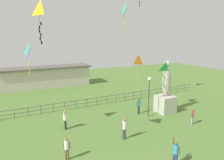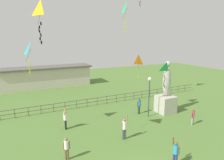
# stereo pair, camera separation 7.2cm
# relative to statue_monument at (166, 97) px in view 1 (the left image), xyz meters

# --- Properties ---
(statue_monument) EXTENTS (1.76, 1.76, 5.60)m
(statue_monument) POSITION_rel_statue_monument_xyz_m (0.00, 0.00, 0.00)
(statue_monument) COLOR #B2AD9E
(statue_monument) RESTS_ON ground_plane
(lamppost) EXTENTS (0.36, 0.36, 4.14)m
(lamppost) POSITION_rel_statue_monument_xyz_m (-2.39, -0.21, 1.33)
(lamppost) COLOR #38383D
(lamppost) RESTS_ON ground_plane
(person_0) EXTENTS (0.51, 0.32, 1.72)m
(person_0) POSITION_rel_statue_monument_xyz_m (-2.85, 0.86, -0.72)
(person_0) COLOR #3F4C47
(person_0) RESTS_ON ground_plane
(person_1) EXTENTS (0.47, 0.29, 1.59)m
(person_1) POSITION_rel_statue_monument_xyz_m (-11.69, -3.89, -0.79)
(person_1) COLOR brown
(person_1) RESTS_ON ground_plane
(person_2) EXTENTS (0.36, 0.52, 2.00)m
(person_2) POSITION_rel_statue_monument_xyz_m (-10.70, 0.67, -0.70)
(person_2) COLOR black
(person_2) RESTS_ON ground_plane
(person_3) EXTENTS (0.44, 0.28, 1.51)m
(person_3) POSITION_rel_statue_monument_xyz_m (0.16, -3.61, -0.84)
(person_3) COLOR #99999E
(person_3) RESTS_ON ground_plane
(person_4) EXTENTS (0.32, 0.49, 1.92)m
(person_4) POSITION_rel_statue_monument_xyz_m (-5.63, -7.51, -0.75)
(person_4) COLOR navy
(person_4) RESTS_ON ground_plane
(person_5) EXTENTS (0.53, 0.37, 2.04)m
(person_5) POSITION_rel_statue_monument_xyz_m (-6.90, -3.17, -0.68)
(person_5) COLOR #3F4C47
(person_5) RESTS_ON ground_plane
(kite_0) EXTENTS (0.79, 0.79, 2.49)m
(kite_0) POSITION_rel_statue_monument_xyz_m (-13.01, 0.95, 5.35)
(kite_0) COLOR #19B2B2
(kite_1) EXTENTS (0.92, 0.69, 2.70)m
(kite_1) POSITION_rel_statue_monument_xyz_m (-0.62, -0.51, 3.25)
(kite_1) COLOR #1EB759
(kite_3) EXTENTS (0.65, 0.99, 2.56)m
(kite_3) POSITION_rel_statue_monument_xyz_m (-12.56, -3.03, 7.90)
(kite_3) COLOR yellow
(kite_4) EXTENTS (0.71, 0.77, 2.70)m
(kite_4) POSITION_rel_statue_monument_xyz_m (-5.09, -0.18, 8.66)
(kite_4) COLOR #1EB759
(kite_5) EXTENTS (0.94, 0.87, 2.97)m
(kite_5) POSITION_rel_statue_monument_xyz_m (-1.98, 2.51, 3.69)
(kite_5) COLOR orange
(waterfront_railing) EXTENTS (36.02, 0.06, 0.95)m
(waterfront_railing) POSITION_rel_statue_monument_xyz_m (-8.55, 5.38, -1.09)
(waterfront_railing) COLOR #4C4742
(waterfront_railing) RESTS_ON ground_plane
(pavilion_building) EXTENTS (14.51, 3.79, 3.31)m
(pavilion_building) POSITION_rel_statue_monument_xyz_m (-9.93, 17.38, -0.02)
(pavilion_building) COLOR beige
(pavilion_building) RESTS_ON ground_plane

